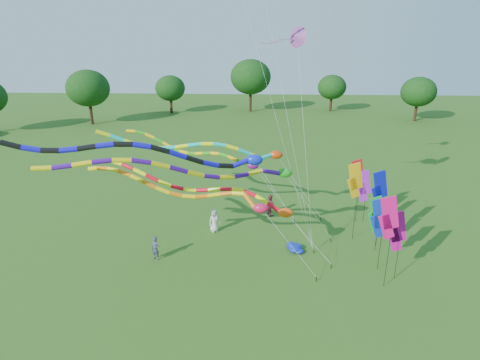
{
  "coord_description": "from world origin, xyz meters",
  "views": [
    {
      "loc": [
        -1.08,
        -19.23,
        13.2
      ],
      "look_at": [
        -2.22,
        4.2,
        4.8
      ],
      "focal_mm": 30.0,
      "sensor_mm": 36.0,
      "label": 1
    }
  ],
  "objects_px": {
    "person_a": "(214,221)",
    "person_c": "(270,205)",
    "tube_kite_red": "(218,193)",
    "blue_nylon_heap": "(296,249)",
    "person_b": "(155,248)",
    "tube_kite_orange": "(196,192)"
  },
  "relations": [
    {
      "from": "tube_kite_red",
      "to": "blue_nylon_heap",
      "type": "distance_m",
      "value": 6.26
    },
    {
      "from": "tube_kite_orange",
      "to": "blue_nylon_heap",
      "type": "bearing_deg",
      "value": 29.12
    },
    {
      "from": "blue_nylon_heap",
      "to": "person_a",
      "type": "height_order",
      "value": "person_a"
    },
    {
      "from": "tube_kite_red",
      "to": "person_a",
      "type": "relative_size",
      "value": 8.31
    },
    {
      "from": "person_a",
      "to": "tube_kite_red",
      "type": "bearing_deg",
      "value": -105.78
    },
    {
      "from": "person_b",
      "to": "tube_kite_red",
      "type": "bearing_deg",
      "value": 49.91
    },
    {
      "from": "person_a",
      "to": "person_c",
      "type": "xyz_separation_m",
      "value": [
        4.05,
        3.06,
        0.0
      ]
    },
    {
      "from": "person_b",
      "to": "person_a",
      "type": "bearing_deg",
      "value": 78.54
    },
    {
      "from": "blue_nylon_heap",
      "to": "person_b",
      "type": "relative_size",
      "value": 0.95
    },
    {
      "from": "tube_kite_orange",
      "to": "person_c",
      "type": "xyz_separation_m",
      "value": [
        4.5,
        7.74,
        -3.98
      ]
    },
    {
      "from": "tube_kite_orange",
      "to": "person_b",
      "type": "relative_size",
      "value": 8.56
    },
    {
      "from": "tube_kite_orange",
      "to": "person_b",
      "type": "bearing_deg",
      "value": 178.21
    },
    {
      "from": "tube_kite_orange",
      "to": "person_b",
      "type": "height_order",
      "value": "tube_kite_orange"
    },
    {
      "from": "tube_kite_orange",
      "to": "person_a",
      "type": "height_order",
      "value": "tube_kite_orange"
    },
    {
      "from": "tube_kite_red",
      "to": "person_c",
      "type": "bearing_deg",
      "value": 74.24
    },
    {
      "from": "person_a",
      "to": "person_b",
      "type": "height_order",
      "value": "person_a"
    },
    {
      "from": "tube_kite_orange",
      "to": "person_b",
      "type": "xyz_separation_m",
      "value": [
        -2.81,
        0.64,
        -4.05
      ]
    },
    {
      "from": "blue_nylon_heap",
      "to": "tube_kite_red",
      "type": "bearing_deg",
      "value": 177.06
    },
    {
      "from": "tube_kite_orange",
      "to": "person_c",
      "type": "distance_m",
      "value": 9.8
    },
    {
      "from": "tube_kite_orange",
      "to": "person_c",
      "type": "bearing_deg",
      "value": 70.87
    },
    {
      "from": "tube_kite_red",
      "to": "person_b",
      "type": "bearing_deg",
      "value": -141.13
    },
    {
      "from": "tube_kite_red",
      "to": "person_a",
      "type": "bearing_deg",
      "value": 119.93
    }
  ]
}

